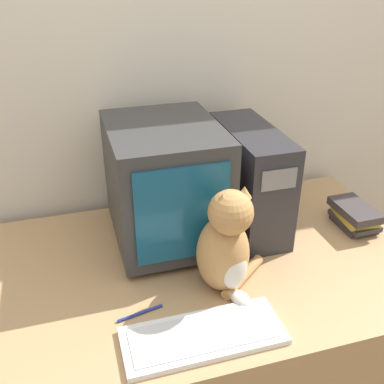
% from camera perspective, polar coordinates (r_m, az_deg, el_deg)
% --- Properties ---
extents(wall_back, '(7.00, 0.05, 2.50)m').
position_cam_1_polar(wall_back, '(1.80, -3.88, 13.63)').
color(wall_back, beige).
rests_on(wall_back, ground_plane).
extents(desk, '(1.58, 0.92, 0.76)m').
position_cam_1_polar(desk, '(1.81, 0.98, -18.56)').
color(desk, tan).
rests_on(desk, ground_plane).
extents(crt_monitor, '(0.37, 0.46, 0.44)m').
position_cam_1_polar(crt_monitor, '(1.57, -3.41, 1.09)').
color(crt_monitor, '#333333').
rests_on(crt_monitor, desk).
extents(computer_tower, '(0.17, 0.45, 0.39)m').
position_cam_1_polar(computer_tower, '(1.68, 7.30, 1.67)').
color(computer_tower, '#28282D').
rests_on(computer_tower, desk).
extents(keyboard, '(0.45, 0.18, 0.02)m').
position_cam_1_polar(keyboard, '(1.29, 1.44, -17.76)').
color(keyboard, silver).
rests_on(keyboard, desk).
extents(cat, '(0.27, 0.24, 0.36)m').
position_cam_1_polar(cat, '(1.36, 4.36, -6.89)').
color(cat, '#B7844C').
rests_on(cat, desk).
extents(book_stack, '(0.13, 0.20, 0.09)m').
position_cam_1_polar(book_stack, '(1.82, 19.93, -2.88)').
color(book_stack, '#383333').
rests_on(book_stack, desk).
extents(pen, '(0.14, 0.04, 0.01)m').
position_cam_1_polar(pen, '(1.37, -6.62, -15.05)').
color(pen, navy).
rests_on(pen, desk).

